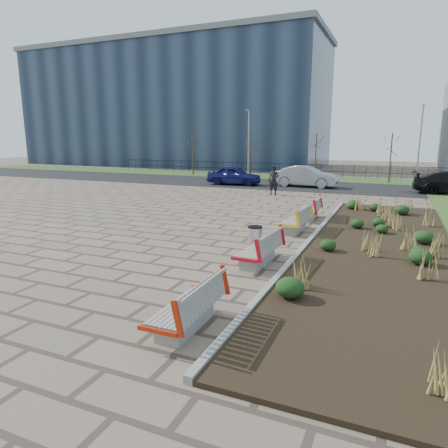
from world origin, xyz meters
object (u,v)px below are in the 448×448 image
at_px(bench_b, 258,248).
at_px(bench_d, 309,208).
at_px(bench_a, 185,304).
at_px(car_silver, 306,176).
at_px(litter_bin, 255,240).
at_px(car_blue, 234,175).
at_px(bench_c, 295,219).
at_px(pedestrian, 274,180).
at_px(lamp_east, 419,146).
at_px(lamp_west, 249,145).

height_order(bench_b, bench_d, same).
height_order(bench_a, car_silver, car_silver).
distance_m(bench_a, litter_bin, 5.44).
distance_m(litter_bin, car_blue, 19.16).
xyz_separation_m(bench_c, litter_bin, (-0.44, -3.58, -0.06)).
xyz_separation_m(bench_a, bench_c, (0.00, 9.00, 0.00)).
height_order(car_blue, car_silver, car_silver).
distance_m(pedestrian, lamp_east, 13.19).
height_order(bench_b, car_silver, car_silver).
height_order(bench_c, pedestrian, pedestrian).
distance_m(bench_c, lamp_west, 21.51).
height_order(bench_b, pedestrian, pedestrian).
distance_m(lamp_west, lamp_east, 14.00).
distance_m(pedestrian, lamp_west, 11.19).
bearing_deg(bench_b, lamp_west, 113.44).
bearing_deg(car_silver, litter_bin, -171.00).
bearing_deg(bench_d, bench_b, -93.15).
relative_size(car_blue, lamp_east, 0.71).
bearing_deg(litter_bin, bench_d, 86.04).
xyz_separation_m(bench_b, lamp_west, (-9.00, 23.96, 2.54)).
bearing_deg(bench_d, bench_a, -93.15).
bearing_deg(bench_a, car_silver, 96.01).
relative_size(litter_bin, lamp_west, 0.15).
distance_m(bench_d, pedestrian, 7.93).
xyz_separation_m(car_blue, car_silver, (5.48, 0.89, 0.06)).
relative_size(bench_c, litter_bin, 2.37).
xyz_separation_m(pedestrian, lamp_east, (8.75, 9.65, 2.08)).
bearing_deg(bench_c, bench_b, -86.68).
bearing_deg(car_blue, lamp_east, -72.37).
xyz_separation_m(litter_bin, pedestrian, (-3.31, 13.31, 0.51)).
relative_size(lamp_west, lamp_east, 1.00).
bearing_deg(pedestrian, bench_d, -55.86).
bearing_deg(pedestrian, lamp_west, 124.46).
bearing_deg(bench_d, pedestrian, 115.08).
bearing_deg(car_blue, bench_d, -148.55).
bearing_deg(bench_a, litter_bin, 94.12).
relative_size(bench_a, pedestrian, 1.10).
xyz_separation_m(bench_d, car_blue, (-8.20, 11.18, 0.24)).
relative_size(bench_b, lamp_west, 0.35).
relative_size(bench_c, pedestrian, 1.10).
distance_m(bench_a, bench_c, 9.00).
relative_size(bench_c, car_silver, 0.44).
distance_m(bench_a, bench_d, 11.75).
height_order(bench_a, car_blue, car_blue).
bearing_deg(bench_d, bench_c, -93.15).
bearing_deg(lamp_west, litter_bin, -69.55).
height_order(litter_bin, car_blue, car_blue).
distance_m(bench_a, car_blue, 24.35).
bearing_deg(bench_b, pedestrian, 107.52).
bearing_deg(bench_d, car_blue, 123.09).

